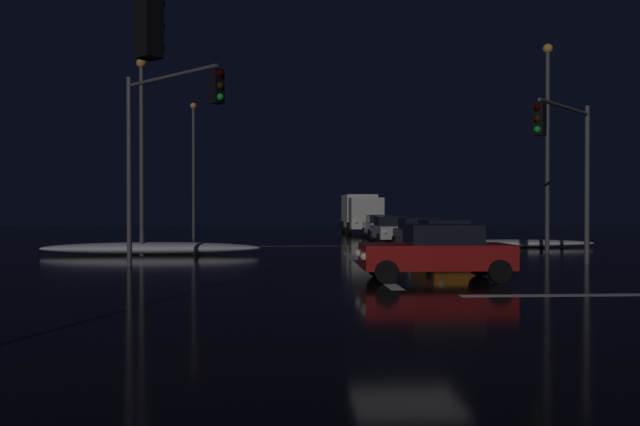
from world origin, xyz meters
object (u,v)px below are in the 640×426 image
object	(u,v)px
sedan_white	(380,226)
sedan_red_crossing	(437,252)
traffic_signal_ne	(567,151)
streetlamp_left_far	(194,160)
sedan_gray	(419,234)
box_truck	(361,212)
sedan_silver	(390,229)
sedan_orange	(444,239)
streetlamp_right_near	(547,133)
streetlamp_left_near	(142,141)
traffic_signal_nw	(163,130)

from	to	relation	value
sedan_white	sedan_red_crossing	xyz separation A→B (m)	(-2.15, -25.00, 0.00)
traffic_signal_ne	streetlamp_left_far	bearing A→B (deg)	125.17
sedan_gray	box_truck	distance (m)	20.34
sedan_silver	sedan_orange	bearing A→B (deg)	-89.11
streetlamp_right_near	streetlamp_left_far	world-z (taller)	streetlamp_right_near
streetlamp_right_near	streetlamp_left_far	bearing A→B (deg)	138.27
sedan_gray	sedan_silver	size ratio (longest dim) A/B	1.00
traffic_signal_ne	streetlamp_left_far	world-z (taller)	streetlamp_left_far
sedan_white	sedan_silver	bearing A→B (deg)	-93.33
sedan_white	streetlamp_left_near	bearing A→B (deg)	-130.29
sedan_gray	streetlamp_left_near	distance (m)	13.35
sedan_orange	streetlamp_left_near	size ratio (longest dim) A/B	0.51
sedan_gray	streetlamp_left_far	bearing A→B (deg)	131.76
sedan_silver	sedan_red_crossing	bearing A→B (deg)	-95.48
sedan_gray	sedan_white	bearing A→B (deg)	89.63
sedan_white	traffic_signal_ne	world-z (taller)	traffic_signal_ne
sedan_gray	sedan_red_crossing	xyz separation A→B (m)	(-2.07, -12.06, 0.00)
sedan_gray	sedan_red_crossing	bearing A→B (deg)	-99.72
sedan_orange	sedan_gray	distance (m)	5.22
sedan_red_crossing	streetlamp_left_far	size ratio (longest dim) A/B	0.47
sedan_silver	traffic_signal_ne	size ratio (longest dim) A/B	0.75
sedan_gray	traffic_signal_nw	xyz separation A→B (m)	(-10.42, -8.57, 3.81)
sedan_white	streetlamp_left_far	bearing A→B (deg)	175.01
streetlamp_right_near	streetlamp_left_near	distance (m)	17.94
sedan_red_crossing	traffic_signal_ne	distance (m)	7.23
sedan_white	streetlamp_left_far	xyz separation A→B (m)	(-12.63, 1.10, 4.49)
sedan_white	streetlamp_right_near	size ratio (longest dim) A/B	0.46
sedan_silver	sedan_red_crossing	world-z (taller)	same
sedan_gray	traffic_signal_nw	distance (m)	14.02
traffic_signal_nw	streetlamp_left_far	world-z (taller)	streetlamp_left_far
box_truck	sedan_white	bearing A→B (deg)	-86.90
sedan_orange	streetlamp_left_far	distance (m)	23.36
sedan_red_crossing	sedan_silver	bearing A→B (deg)	84.52
sedan_silver	streetlamp_right_near	size ratio (longest dim) A/B	0.46
box_truck	streetlamp_left_far	distance (m)	14.20
sedan_gray	sedan_red_crossing	world-z (taller)	same
traffic_signal_ne	traffic_signal_nw	distance (m)	13.78
box_truck	streetlamp_left_far	world-z (taller)	streetlamp_left_far
box_truck	traffic_signal_nw	distance (m)	30.75
sedan_silver	traffic_signal_nw	world-z (taller)	traffic_signal_nw
sedan_silver	traffic_signal_nw	xyz separation A→B (m)	(-10.12, -14.93, 3.81)
traffic_signal_ne	streetlamp_right_near	distance (m)	7.00
sedan_white	traffic_signal_ne	bearing A→B (deg)	-81.36
sedan_gray	sedan_red_crossing	size ratio (longest dim) A/B	1.00
streetlamp_right_near	streetlamp_left_far	size ratio (longest dim) A/B	1.02
sedan_orange	sedan_gray	size ratio (longest dim) A/B	1.00
sedan_white	streetlamp_left_near	world-z (taller)	streetlamp_left_near
streetlamp_left_far	sedan_gray	bearing A→B (deg)	-48.24
sedan_orange	traffic_signal_nw	distance (m)	11.49
sedan_white	traffic_signal_nw	world-z (taller)	traffic_signal_nw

